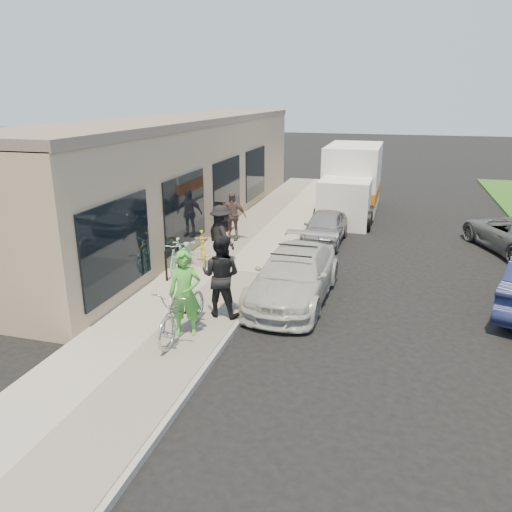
# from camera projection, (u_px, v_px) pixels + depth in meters

# --- Properties ---
(ground) EXTENTS (120.00, 120.00, 0.00)m
(ground) POSITION_uv_depth(u_px,v_px,m) (259.00, 325.00, 11.39)
(ground) COLOR black
(ground) RESTS_ON ground
(sidewalk) EXTENTS (3.00, 34.00, 0.15)m
(sidewalk) POSITION_uv_depth(u_px,v_px,m) (221.00, 271.00, 14.63)
(sidewalk) COLOR #9E988E
(sidewalk) RESTS_ON ground
(curb) EXTENTS (0.12, 34.00, 0.13)m
(curb) POSITION_uv_depth(u_px,v_px,m) (272.00, 277.00, 14.23)
(curb) COLOR gray
(curb) RESTS_ON ground
(storefront) EXTENTS (3.60, 20.00, 4.22)m
(storefront) POSITION_uv_depth(u_px,v_px,m) (184.00, 173.00, 19.40)
(storefront) COLOR tan
(storefront) RESTS_ON ground
(bike_rack) EXTENTS (0.18, 0.60, 0.87)m
(bike_rack) POSITION_uv_depth(u_px,v_px,m) (172.00, 260.00, 13.76)
(bike_rack) COLOR black
(bike_rack) RESTS_ON sidewalk
(sandwich_board) EXTENTS (0.63, 0.64, 1.03)m
(sandwich_board) POSITION_uv_depth(u_px,v_px,m) (222.00, 217.00, 18.50)
(sandwich_board) COLOR black
(sandwich_board) RESTS_ON sidewalk
(sedan_white) EXTENTS (1.97, 4.52, 1.33)m
(sedan_white) POSITION_uv_depth(u_px,v_px,m) (294.00, 275.00, 12.68)
(sedan_white) COLOR #B8B8B4
(sedan_white) RESTS_ON ground
(sedan_silver) EXTENTS (1.43, 3.37, 1.14)m
(sedan_silver) POSITION_uv_depth(u_px,v_px,m) (325.00, 227.00, 17.56)
(sedan_silver) COLOR gray
(sedan_silver) RESTS_ON ground
(moving_truck) EXTENTS (2.30, 5.99, 2.93)m
(moving_truck) POSITION_uv_depth(u_px,v_px,m) (351.00, 184.00, 21.71)
(moving_truck) COLOR white
(moving_truck) RESTS_ON ground
(tandem_bike) EXTENTS (0.81, 2.16, 1.12)m
(tandem_bike) POSITION_uv_depth(u_px,v_px,m) (183.00, 311.00, 10.44)
(tandem_bike) COLOR #BBBBBD
(tandem_bike) RESTS_ON sidewalk
(woman_rider) EXTENTS (0.77, 0.61, 1.85)m
(woman_rider) POSITION_uv_depth(u_px,v_px,m) (185.00, 293.00, 10.38)
(woman_rider) COLOR green
(woman_rider) RESTS_ON sidewalk
(man_standing) EXTENTS (0.96, 0.77, 1.92)m
(man_standing) POSITION_uv_depth(u_px,v_px,m) (221.00, 276.00, 11.30)
(man_standing) COLOR black
(man_standing) RESTS_ON sidewalk
(cruiser_bike_a) EXTENTS (0.75, 1.61, 0.93)m
(cruiser_bike_a) POSITION_uv_depth(u_px,v_px,m) (176.00, 256.00, 14.25)
(cruiser_bike_a) COLOR #98E3CF
(cruiser_bike_a) RESTS_ON sidewalk
(cruiser_bike_b) EXTENTS (1.13, 1.91, 0.95)m
(cruiser_bike_b) POSITION_uv_depth(u_px,v_px,m) (186.00, 253.00, 14.55)
(cruiser_bike_b) COLOR #98E3CF
(cruiser_bike_b) RESTS_ON sidewalk
(cruiser_bike_c) EXTENTS (1.05, 1.59, 0.93)m
(cruiser_bike_c) POSITION_uv_depth(u_px,v_px,m) (202.00, 248.00, 15.05)
(cruiser_bike_c) COLOR yellow
(cruiser_bike_c) RESTS_ON sidewalk
(bystander_a) EXTENTS (1.32, 1.23, 1.79)m
(bystander_a) POSITION_uv_depth(u_px,v_px,m) (221.00, 235.00, 14.81)
(bystander_a) COLOR black
(bystander_a) RESTS_ON sidewalk
(bystander_b) EXTENTS (1.03, 0.50, 1.70)m
(bystander_b) POSITION_uv_depth(u_px,v_px,m) (232.00, 216.00, 17.33)
(bystander_b) COLOR brown
(bystander_b) RESTS_ON sidewalk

